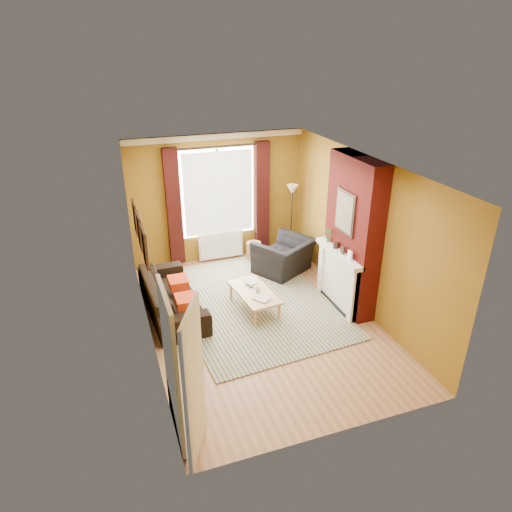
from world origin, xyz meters
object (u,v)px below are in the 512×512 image
armchair (284,256)px  floor_lamp (292,201)px  wicker_stool (254,251)px  coffee_table (254,293)px  sofa (172,295)px

armchair → floor_lamp: floor_lamp is taller
wicker_stool → floor_lamp: floor_lamp is taller
armchair → floor_lamp: 1.23m
coffee_table → wicker_stool: wicker_stool is taller
sofa → floor_lamp: 3.40m
wicker_stool → floor_lamp: bearing=-13.0°
coffee_table → wicker_stool: size_ratio=2.94×
coffee_table → wicker_stool: bearing=64.3°
floor_lamp → coffee_table: bearing=-129.4°
armchair → wicker_stool: (-0.40, 0.80, -0.16)m
armchair → coffee_table: bearing=18.2°
sofa → floor_lamp: size_ratio=1.29×
coffee_table → floor_lamp: (1.52, 1.85, 1.00)m
sofa → wicker_stool: 2.64m
wicker_stool → floor_lamp: size_ratio=0.24×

